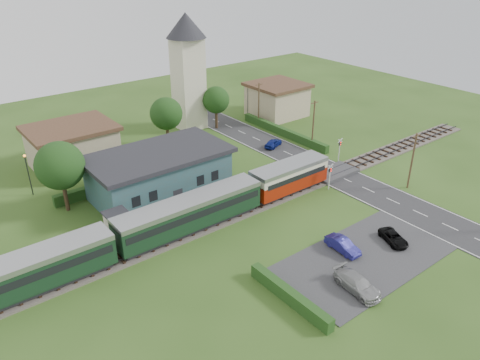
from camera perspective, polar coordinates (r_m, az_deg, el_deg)
ground at (r=53.22m, az=5.77°, el=-2.94°), size 120.00×120.00×0.00m
railway_track at (r=54.43m, az=4.34°, el=-2.02°), size 76.00×3.20×0.49m
road at (r=59.85m, az=12.77°, el=0.05°), size 6.00×70.00×0.05m
car_park at (r=45.68m, az=14.84°, el=-9.26°), size 17.00×9.00×0.08m
crossing_deck at (r=60.89m, az=11.36°, el=0.89°), size 6.20×3.40×0.45m
platform at (r=51.37m, az=-6.42°, el=-3.85°), size 30.00×3.00×0.45m
equipment_hut at (r=47.60m, az=-14.71°, el=-5.18°), size 2.30×2.30×2.55m
station_building at (r=54.71m, az=-9.79°, el=0.84°), size 16.00×9.00×5.30m
train at (r=46.01m, az=-9.42°, el=-5.17°), size 43.20×2.90×3.40m
church_tower at (r=73.37m, az=-6.41°, el=13.95°), size 6.00×6.00×17.60m
house_west at (r=64.93m, az=-19.73°, el=3.94°), size 10.80×8.80×5.50m
house_east at (r=80.96m, az=4.55°, el=9.80°), size 8.80×8.80×5.50m
hedge_carpark at (r=39.47m, az=6.09°, el=-13.88°), size 0.80×9.00×1.20m
hedge_roadside at (r=72.38m, az=5.33°, el=5.86°), size 0.80×18.00×1.20m
hedge_station at (r=59.25m, az=-11.76°, el=0.55°), size 22.00×0.80×1.30m
tree_a at (r=52.89m, az=-21.10°, el=1.63°), size 5.20×5.20×8.00m
tree_b at (r=67.19m, az=-8.98°, el=7.98°), size 4.60×4.60×7.34m
tree_c at (r=73.96m, az=-2.94°, el=9.71°), size 4.20×4.20×6.78m
utility_pole_b at (r=58.50m, az=20.25°, el=2.27°), size 1.40×0.22×7.00m
utility_pole_c at (r=67.39m, az=8.92°, el=6.79°), size 1.40×0.22×7.00m
utility_pole_d at (r=75.61m, az=2.30°, el=9.29°), size 1.40×0.22×7.00m
crossing_signal_near at (r=56.18m, az=10.92°, el=0.83°), size 0.84×0.28×3.28m
crossing_signal_far at (r=64.07m, az=12.06°, el=4.02°), size 0.84×0.28×3.28m
streetlamp_west at (r=58.76m, az=-24.43°, el=0.96°), size 0.30×0.30×5.15m
streetlamp_east at (r=80.56m, az=0.96°, el=9.97°), size 0.30×0.30×5.15m
car_on_road at (r=67.98m, az=4.08°, el=4.53°), size 3.67×2.50×1.16m
car_park_blue at (r=45.89m, az=12.40°, el=-7.76°), size 1.52×3.84×1.24m
car_park_silver at (r=41.40m, az=14.10°, el=-12.17°), size 2.31×4.76×1.33m
car_park_dark at (r=48.52m, az=18.21°, el=-6.69°), size 2.83×3.88×0.98m
pedestrian_near at (r=55.18m, az=1.20°, el=-0.26°), size 0.62×0.50×1.47m
pedestrian_far at (r=48.63m, az=-12.13°, el=-4.72°), size 0.96×1.05×1.76m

